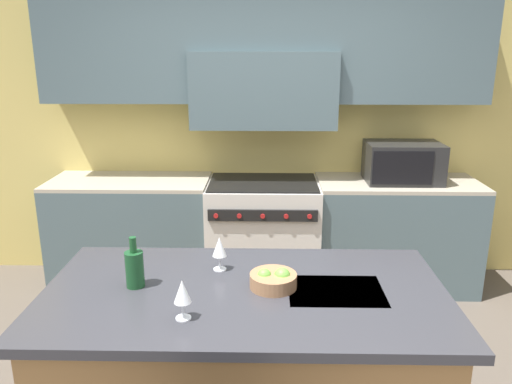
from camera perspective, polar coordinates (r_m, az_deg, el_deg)
The scene contains 9 objects.
back_cabinetry at distance 4.24m, azimuth 0.88°, elevation 11.02°, with size 10.00×0.46×2.70m.
back_counter at distance 4.25m, azimuth 0.80°, elevation -4.71°, with size 3.55×0.62×0.92m.
range_stove at distance 4.23m, azimuth 0.79°, elevation -4.84°, with size 0.92×0.70×0.92m.
microwave at distance 4.22m, azimuth 16.44°, elevation 3.28°, with size 0.59×0.41×0.32m.
kitchen_island at distance 2.60m, azimuth -1.21°, elevation -19.77°, with size 1.89×1.00×0.89m.
wine_bottle at distance 2.43m, azimuth -13.71°, elevation -8.42°, with size 0.09×0.09×0.25m.
wine_glass_near at distance 2.11m, azimuth -8.42°, elevation -11.31°, with size 0.07×0.07×0.18m.
wine_glass_far at distance 2.53m, azimuth -4.20°, elevation -6.38°, with size 0.07×0.07×0.18m.
fruit_bowl at distance 2.38m, azimuth 2.03°, elevation -9.97°, with size 0.22×0.22×0.10m.
Camera 1 is at (0.02, -2.21, 1.97)m, focal length 35.00 mm.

